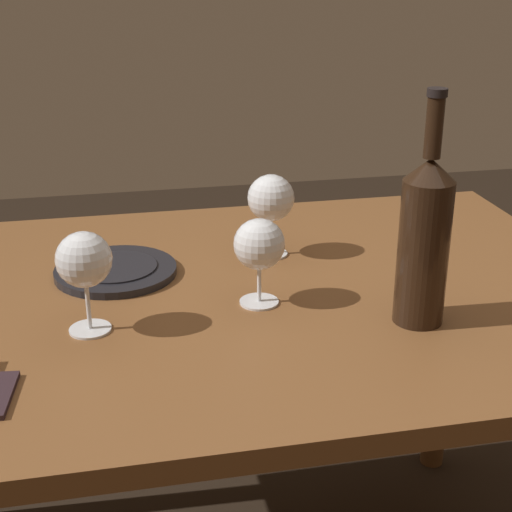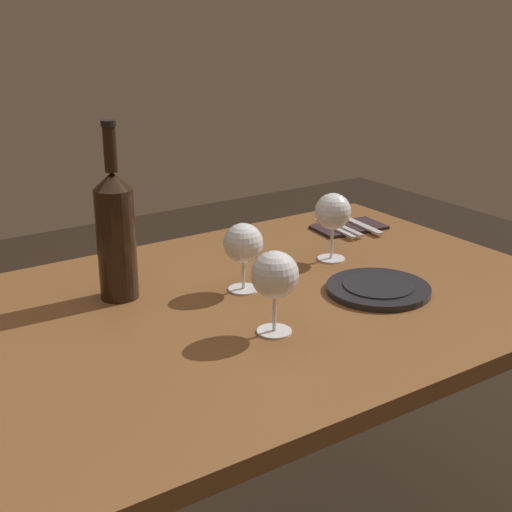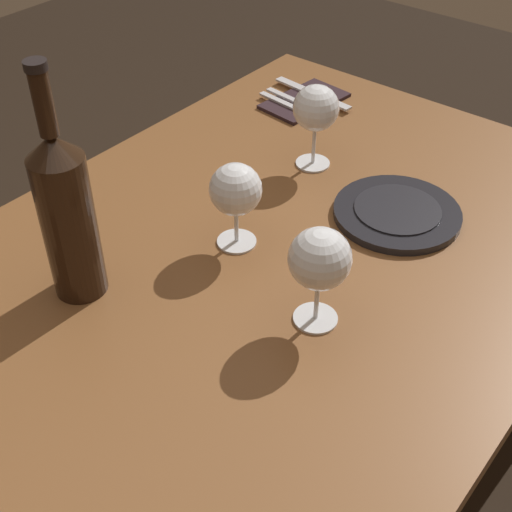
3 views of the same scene
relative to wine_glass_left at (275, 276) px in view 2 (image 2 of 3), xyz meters
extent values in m
cube|color=brown|center=(0.08, 0.15, -0.13)|extent=(1.30, 0.90, 0.04)
cylinder|color=brown|center=(0.66, 0.53, -0.50)|extent=(0.06, 0.06, 0.70)
cylinder|color=white|center=(0.00, 0.00, -0.11)|extent=(0.07, 0.07, 0.00)
cylinder|color=white|center=(0.00, 0.00, -0.07)|extent=(0.01, 0.01, 0.07)
sphere|color=white|center=(0.00, 0.00, 0.00)|extent=(0.09, 0.09, 0.09)
cylinder|color=beige|center=(0.00, 0.00, 0.00)|extent=(0.07, 0.07, 0.03)
cylinder|color=white|center=(0.07, 0.21, -0.11)|extent=(0.07, 0.07, 0.00)
cylinder|color=white|center=(0.07, 0.21, -0.08)|extent=(0.01, 0.01, 0.07)
sphere|color=white|center=(0.07, 0.21, -0.01)|extent=(0.09, 0.09, 0.09)
cylinder|color=beige|center=(0.07, 0.21, -0.01)|extent=(0.07, 0.07, 0.02)
cylinder|color=white|center=(0.34, 0.25, -0.11)|extent=(0.07, 0.07, 0.00)
cylinder|color=white|center=(0.34, 0.25, -0.07)|extent=(0.01, 0.01, 0.08)
sphere|color=white|center=(0.34, 0.25, 0.01)|extent=(0.09, 0.09, 0.09)
cylinder|color=beige|center=(0.34, 0.25, 0.01)|extent=(0.07, 0.07, 0.03)
cylinder|color=black|center=(-0.17, 0.32, 0.00)|extent=(0.08, 0.08, 0.23)
cone|color=black|center=(-0.17, 0.32, 0.14)|extent=(0.08, 0.08, 0.03)
cylinder|color=black|center=(-0.17, 0.32, 0.20)|extent=(0.03, 0.03, 0.09)
cylinder|color=black|center=(-0.17, 0.32, 0.25)|extent=(0.03, 0.03, 0.01)
cylinder|color=black|center=(0.30, 0.04, -0.11)|extent=(0.22, 0.22, 0.01)
cylinder|color=black|center=(0.30, 0.04, -0.10)|extent=(0.15, 0.15, 0.00)
cube|color=#2D1E23|center=(0.54, 0.41, -0.11)|extent=(0.20, 0.13, 0.01)
cube|color=silver|center=(0.52, 0.41, -0.10)|extent=(0.03, 0.18, 0.00)
cube|color=silver|center=(0.49, 0.41, -0.10)|extent=(0.03, 0.18, 0.00)
cube|color=silver|center=(0.57, 0.41, -0.10)|extent=(0.04, 0.21, 0.00)
camera|label=1|loc=(0.30, 1.33, 0.45)|focal=53.34mm
camera|label=2|loc=(-0.72, -1.00, 0.48)|focal=50.79mm
camera|label=3|loc=(-0.63, -0.39, 0.61)|focal=49.22mm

